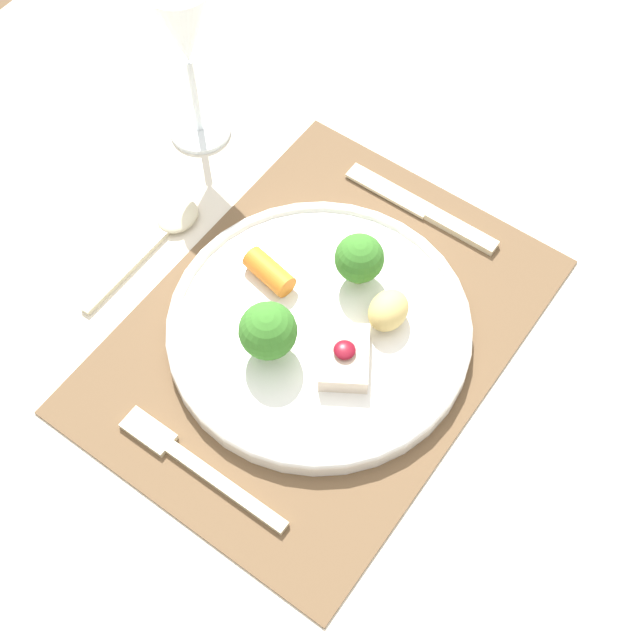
# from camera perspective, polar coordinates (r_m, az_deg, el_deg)

# --- Properties ---
(ground_plane) EXTENTS (8.00, 8.00, 0.00)m
(ground_plane) POSITION_cam_1_polar(r_m,az_deg,el_deg) (1.56, -0.03, -14.49)
(ground_plane) COLOR brown
(dining_table) EXTENTS (1.52, 1.18, 0.74)m
(dining_table) POSITION_cam_1_polar(r_m,az_deg,el_deg) (0.93, -0.05, -3.19)
(dining_table) COLOR beige
(dining_table) RESTS_ON ground_plane
(placemat) EXTENTS (0.44, 0.33, 0.00)m
(placemat) POSITION_cam_1_polar(r_m,az_deg,el_deg) (0.87, -0.05, -0.89)
(placemat) COLOR brown
(placemat) RESTS_ON dining_table
(dinner_plate) EXTENTS (0.29, 0.29, 0.08)m
(dinner_plate) POSITION_cam_1_polar(r_m,az_deg,el_deg) (0.85, -0.00, -0.13)
(dinner_plate) COLOR white
(dinner_plate) RESTS_ON placemat
(fork) EXTENTS (0.02, 0.18, 0.01)m
(fork) POSITION_cam_1_polar(r_m,az_deg,el_deg) (0.81, -8.23, -8.99)
(fork) COLOR beige
(fork) RESTS_ON placemat
(knife) EXTENTS (0.02, 0.18, 0.01)m
(knife) POSITION_cam_1_polar(r_m,az_deg,el_deg) (0.95, 7.11, 6.76)
(knife) COLOR beige
(knife) RESTS_ON placemat
(spoon) EXTENTS (0.17, 0.04, 0.01)m
(spoon) POSITION_cam_1_polar(r_m,az_deg,el_deg) (0.94, -9.86, 5.78)
(spoon) COLOR beige
(spoon) RESTS_ON dining_table
(wine_glass_near) EXTENTS (0.07, 0.07, 0.20)m
(wine_glass_near) POSITION_cam_1_polar(r_m,az_deg,el_deg) (0.93, -8.69, 17.72)
(wine_glass_near) COLOR white
(wine_glass_near) RESTS_ON dining_table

